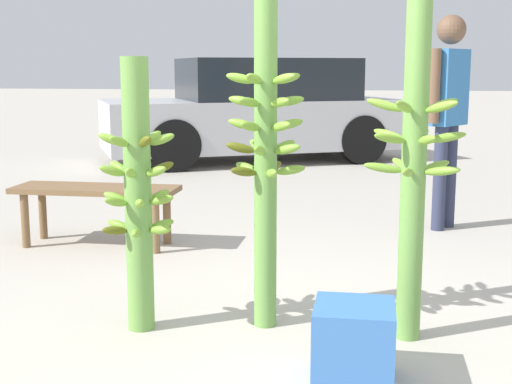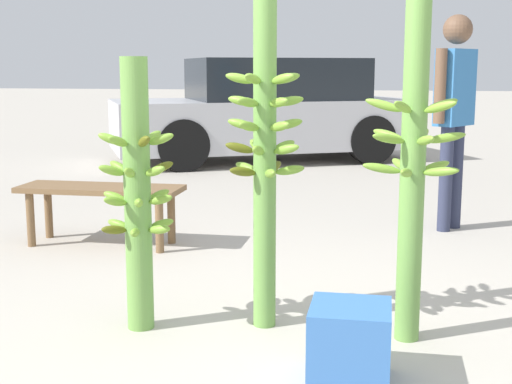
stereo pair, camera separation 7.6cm
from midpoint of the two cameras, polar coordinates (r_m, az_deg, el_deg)
ground_plane at (r=3.48m, az=0.98°, el=-12.40°), size 80.00×80.00×0.00m
banana_stalk_left at (r=3.60m, az=-10.02°, el=-0.18°), size 0.39×0.39×1.37m
banana_stalk_center at (r=3.56m, az=0.16°, el=3.32°), size 0.41×0.41×1.74m
banana_stalk_right at (r=3.46m, az=11.90°, el=2.33°), size 0.48×0.47×1.70m
vendor_person at (r=6.00m, az=14.77°, el=7.10°), size 0.39×0.53×1.74m
market_bench at (r=5.44m, az=-13.08°, el=-0.33°), size 1.23×0.40×0.45m
parked_car at (r=10.27m, az=-0.07°, el=6.45°), size 4.58×3.44×1.45m
produce_crate at (r=3.11m, az=7.12°, el=-11.93°), size 0.34×0.34×0.34m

